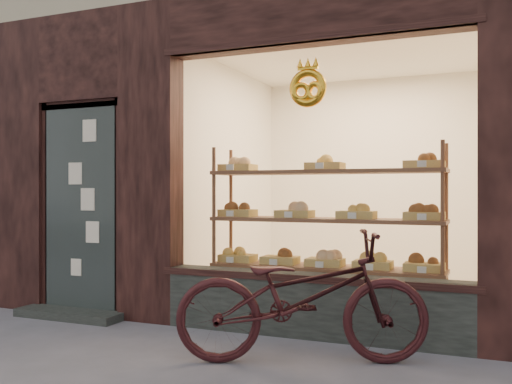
% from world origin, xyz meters
% --- Properties ---
extents(display_shelf, '(2.20, 0.45, 1.70)m').
position_xyz_m(display_shelf, '(0.45, 2.55, 0.83)').
color(display_shelf, brown).
rests_on(display_shelf, ground).
extents(bicycle, '(1.97, 1.30, 0.98)m').
position_xyz_m(bicycle, '(0.61, 1.38, 0.49)').
color(bicycle, black).
rests_on(bicycle, ground).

